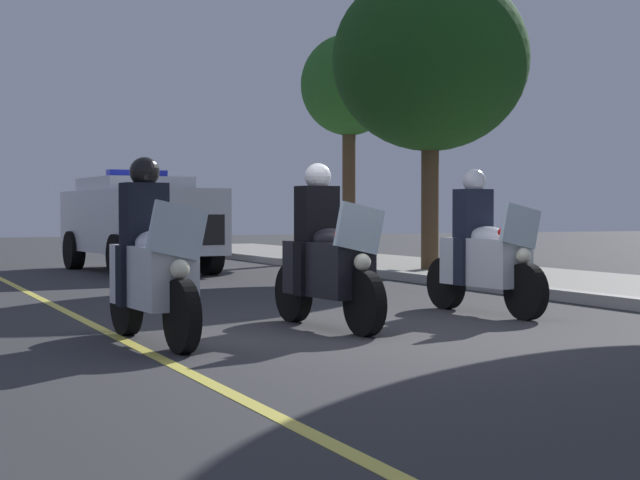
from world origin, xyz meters
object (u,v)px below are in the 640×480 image
Objects in this scene: police_motorcycle_lead_right at (326,261)px; police_motorcycle_trailing at (483,255)px; police_suv at (139,219)px; police_motorcycle_lead_left at (151,267)px; tree_behind_suv at (349,87)px; tree_far_back at (430,60)px; cyclist_background at (194,226)px.

police_motorcycle_lead_right is 1.00× the size of police_motorcycle_trailing.
police_motorcycle_lead_left is at bearing -13.51° from police_suv.
police_motorcycle_lead_right is 0.39× the size of tree_behind_suv.
tree_far_back is (-7.80, 7.56, 3.42)m from police_motorcycle_lead_left.
police_motorcycle_lead_left is 1.00× the size of police_motorcycle_trailing.
cyclist_background is 8.44m from tree_far_back.
police_motorcycle_lead_right reaches higher than cyclist_background.
tree_far_back is at bearing 142.79° from police_motorcycle_lead_right.
police_motorcycle_lead_right is 1.22× the size of cyclist_background.
police_motorcycle_lead_right is at bearing -11.97° from cyclist_background.
tree_far_back is 5.93m from tree_behind_suv.
tree_behind_suv is at bearing 66.60° from cyclist_background.
police_motorcycle_trailing is 0.37× the size of tree_far_back.
police_motorcycle_lead_left is at bearing -44.10° from tree_far_back.
police_motorcycle_trailing is 0.39× the size of tree_behind_suv.
tree_far_back reaches higher than tree_behind_suv.
tree_behind_suv is at bearing 153.10° from police_motorcycle_lead_right.
police_motorcycle_lead_left is 0.39× the size of tree_behind_suv.
tree_far_back reaches higher than police_suv.
police_suv is 6.59m from tree_far_back.
police_motorcycle_lead_left is at bearing -77.13° from police_motorcycle_trailing.
cyclist_background is (-14.20, 0.83, 0.14)m from police_motorcycle_trailing.
police_suv is 0.91× the size of tree_behind_suv.
tree_behind_suv is at bearing 160.80° from police_motorcycle_trailing.
tree_behind_suv is (-13.20, 6.70, 3.62)m from police_motorcycle_lead_right.
police_motorcycle_lead_right is 9.87m from tree_far_back.
police_motorcycle_trailing is at bearing -19.20° from tree_behind_suv.
tree_behind_suv reaches higher than police_motorcycle_trailing.
police_motorcycle_lead_left is 16.00m from cyclist_background.
police_motorcycle_lead_right is 2.36m from police_motorcycle_trailing.
police_suv is at bearing 176.38° from police_motorcycle_lead_right.
tree_behind_suv is at bearing 147.58° from police_motorcycle_lead_left.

